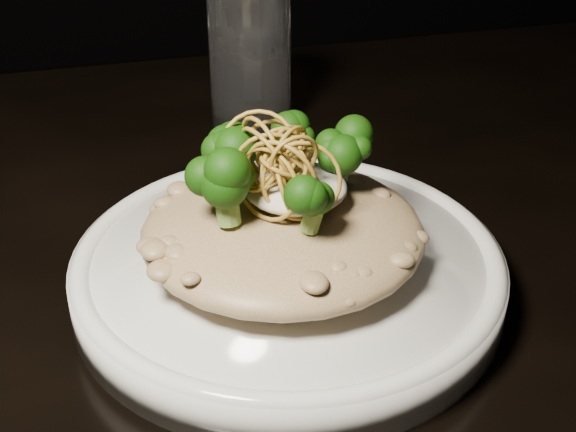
% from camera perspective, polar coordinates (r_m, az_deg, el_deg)
% --- Properties ---
extents(table, '(1.10, 0.80, 0.75)m').
position_cam_1_polar(table, '(0.58, -5.17, -10.47)').
color(table, black).
rests_on(table, ground).
extents(plate, '(0.26, 0.26, 0.03)m').
position_cam_1_polar(plate, '(0.50, -0.00, -4.09)').
color(plate, silver).
rests_on(plate, table).
extents(risotto, '(0.17, 0.17, 0.04)m').
position_cam_1_polar(risotto, '(0.48, -0.38, -1.05)').
color(risotto, brown).
rests_on(risotto, plate).
extents(broccoli, '(0.13, 0.13, 0.05)m').
position_cam_1_polar(broccoli, '(0.46, -0.67, 3.85)').
color(broccoli, black).
rests_on(broccoli, risotto).
extents(cheese, '(0.06, 0.06, 0.02)m').
position_cam_1_polar(cheese, '(0.47, 0.55, 2.05)').
color(cheese, silver).
rests_on(cheese, risotto).
extents(shallots, '(0.05, 0.05, 0.03)m').
position_cam_1_polar(shallots, '(0.45, -0.59, 4.40)').
color(shallots, brown).
rests_on(shallots, cheese).
extents(drinking_glass, '(0.07, 0.07, 0.12)m').
position_cam_1_polar(drinking_glass, '(0.70, -2.71, 11.11)').
color(drinking_glass, white).
rests_on(drinking_glass, table).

